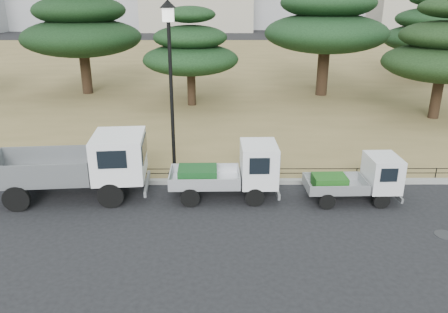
{
  "coord_description": "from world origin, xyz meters",
  "views": [
    {
      "loc": [
        -0.07,
        -12.43,
        6.59
      ],
      "look_at": [
        0.0,
        2.0,
        1.3
      ],
      "focal_mm": 35.0,
      "sensor_mm": 36.0,
      "label": 1
    }
  ],
  "objects_px": {
    "truck_kei_rear": "(359,179)",
    "street_lamp": "(170,62)",
    "tarp_pile": "(0,167)",
    "truck_large": "(80,163)",
    "truck_kei_front": "(232,171)"
  },
  "relations": [
    {
      "from": "truck_kei_rear",
      "to": "street_lamp",
      "type": "xyz_separation_m",
      "value": [
        -6.43,
        1.78,
        3.65
      ]
    },
    {
      "from": "truck_kei_rear",
      "to": "tarp_pile",
      "type": "height_order",
      "value": "truck_kei_rear"
    },
    {
      "from": "truck_large",
      "to": "tarp_pile",
      "type": "height_order",
      "value": "truck_large"
    },
    {
      "from": "truck_kei_front",
      "to": "tarp_pile",
      "type": "distance_m",
      "value": 8.96
    },
    {
      "from": "truck_kei_rear",
      "to": "street_lamp",
      "type": "relative_size",
      "value": 0.49
    },
    {
      "from": "truck_large",
      "to": "street_lamp",
      "type": "height_order",
      "value": "street_lamp"
    },
    {
      "from": "truck_kei_front",
      "to": "truck_kei_rear",
      "type": "height_order",
      "value": "truck_kei_front"
    },
    {
      "from": "truck_large",
      "to": "street_lamp",
      "type": "xyz_separation_m",
      "value": [
        3.07,
        1.4,
        3.22
      ]
    },
    {
      "from": "truck_kei_front",
      "to": "truck_kei_rear",
      "type": "bearing_deg",
      "value": -5.51
    },
    {
      "from": "truck_kei_front",
      "to": "truck_kei_rear",
      "type": "relative_size",
      "value": 1.19
    },
    {
      "from": "tarp_pile",
      "to": "street_lamp",
      "type": "bearing_deg",
      "value": -1.16
    },
    {
      "from": "truck_large",
      "to": "tarp_pile",
      "type": "distance_m",
      "value": 3.96
    },
    {
      "from": "truck_kei_front",
      "to": "street_lamp",
      "type": "distance_m",
      "value": 4.35
    },
    {
      "from": "truck_kei_rear",
      "to": "tarp_pile",
      "type": "xyz_separation_m",
      "value": [
        -13.08,
        1.92,
        -0.29
      ]
    },
    {
      "from": "truck_large",
      "to": "street_lamp",
      "type": "relative_size",
      "value": 0.83
    }
  ]
}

